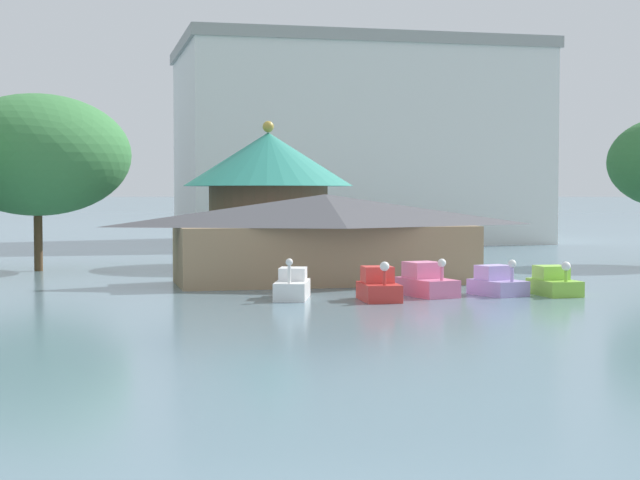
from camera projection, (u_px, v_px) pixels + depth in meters
pedal_boat_white at (292, 286)px, 43.69m from camera, size 2.15×3.24×1.81m
pedal_boat_red at (379, 287)px, 42.93m from camera, size 1.63×2.67×1.72m
pedal_boat_pink at (426, 282)px, 44.91m from camera, size 2.25×3.27×1.71m
pedal_boat_lavender at (497, 283)px, 45.27m from camera, size 2.22×2.80×1.63m
pedal_boat_lime at (554, 283)px, 45.21m from camera, size 1.57×2.67×1.56m
boathouse at (325, 237)px, 51.05m from camera, size 15.93×6.27×4.46m
green_roof_pavilion at (268, 188)px, 62.52m from camera, size 10.44×10.44×8.93m
shoreline_tree_mid at (37, 155)px, 58.70m from camera, size 10.74×10.74×10.23m
background_building_block at (354, 144)px, 94.16m from camera, size 32.03×20.32×18.01m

